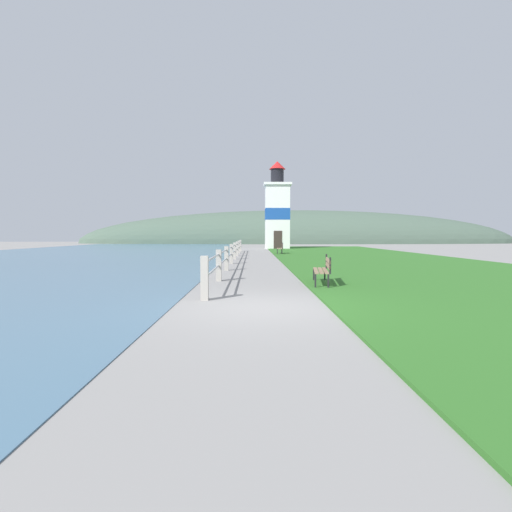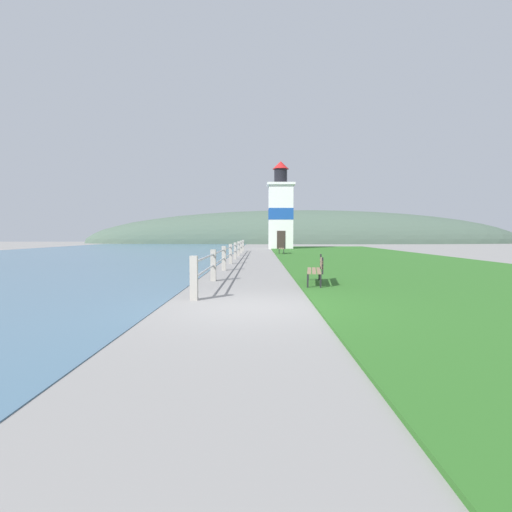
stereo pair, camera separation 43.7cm
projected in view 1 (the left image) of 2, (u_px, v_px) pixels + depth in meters
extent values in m
plane|color=gray|center=(261.00, 308.00, 8.70)|extent=(160.00, 160.00, 0.00)
cube|color=#2D6623|center=(370.00, 259.00, 25.89)|extent=(12.00, 51.48, 0.06)
cube|color=#476B84|center=(40.00, 259.00, 25.72)|extent=(24.00, 82.37, 0.01)
cube|color=#A8A399|center=(205.00, 278.00, 9.66)|extent=(0.18, 0.18, 1.08)
cube|color=#A8A399|center=(219.00, 265.00, 13.67)|extent=(0.18, 0.18, 1.08)
cube|color=#A8A399|center=(226.00, 258.00, 17.69)|extent=(0.18, 0.18, 1.08)
cube|color=#A8A399|center=(231.00, 254.00, 21.71)|extent=(0.18, 0.18, 1.08)
cube|color=#A8A399|center=(235.00, 251.00, 25.73)|extent=(0.18, 0.18, 1.08)
cube|color=#A8A399|center=(237.00, 249.00, 29.75)|extent=(0.18, 0.18, 1.08)
cube|color=#A8A399|center=(239.00, 247.00, 33.77)|extent=(0.18, 0.18, 1.08)
cube|color=#A8A399|center=(240.00, 246.00, 37.79)|extent=(0.18, 0.18, 1.08)
cylinder|color=#B2B2B7|center=(233.00, 246.00, 23.70)|extent=(0.06, 28.17, 0.06)
cylinder|color=#B2B2B7|center=(233.00, 252.00, 23.72)|extent=(0.06, 28.17, 0.06)
cube|color=#846B51|center=(316.00, 270.00, 12.52)|extent=(0.36, 1.97, 0.04)
cube|color=#846B51|center=(320.00, 270.00, 12.50)|extent=(0.36, 1.97, 0.04)
cube|color=#846B51|center=(325.00, 270.00, 12.49)|extent=(0.36, 1.97, 0.04)
cube|color=#846B51|center=(328.00, 260.00, 12.46)|extent=(0.30, 1.96, 0.11)
cube|color=#846B51|center=(328.00, 265.00, 12.47)|extent=(0.30, 1.96, 0.11)
cube|color=black|center=(315.00, 282.00, 11.59)|extent=(0.06, 0.06, 0.45)
cube|color=black|center=(314.00, 275.00, 13.49)|extent=(0.06, 0.06, 0.45)
cube|color=black|center=(328.00, 282.00, 11.54)|extent=(0.06, 0.06, 0.45)
cube|color=black|center=(325.00, 275.00, 13.45)|extent=(0.06, 0.06, 0.45)
cube|color=black|center=(330.00, 266.00, 11.51)|extent=(0.06, 0.06, 0.49)
cube|color=black|center=(326.00, 261.00, 13.42)|extent=(0.06, 0.06, 0.49)
cube|color=#846B51|center=(278.00, 248.00, 32.29)|extent=(0.22, 1.82, 0.04)
cube|color=#846B51|center=(280.00, 248.00, 32.29)|extent=(0.22, 1.82, 0.04)
cube|color=#846B51|center=(281.00, 248.00, 32.28)|extent=(0.22, 1.82, 0.04)
cube|color=#846B51|center=(282.00, 244.00, 32.26)|extent=(0.16, 1.82, 0.11)
cube|color=#846B51|center=(282.00, 246.00, 32.27)|extent=(0.16, 1.82, 0.11)
cube|color=black|center=(277.00, 252.00, 31.43)|extent=(0.05, 0.05, 0.45)
cube|color=black|center=(277.00, 251.00, 33.19)|extent=(0.05, 0.05, 0.45)
cube|color=black|center=(282.00, 252.00, 31.41)|extent=(0.05, 0.05, 0.45)
cube|color=black|center=(282.00, 251.00, 33.17)|extent=(0.05, 0.05, 0.45)
cube|color=black|center=(283.00, 246.00, 31.38)|extent=(0.05, 0.05, 0.49)
cube|color=black|center=(282.00, 245.00, 33.15)|extent=(0.05, 0.05, 0.49)
cube|color=white|center=(277.00, 217.00, 44.46)|extent=(2.64, 2.64, 6.99)
cube|color=#194799|center=(277.00, 214.00, 44.44)|extent=(2.68, 2.68, 1.26)
cube|color=white|center=(277.00, 185.00, 44.26)|extent=(3.03, 3.03, 0.25)
cylinder|color=black|center=(277.00, 176.00, 44.21)|extent=(1.45, 1.45, 1.59)
cone|color=red|center=(277.00, 165.00, 44.14)|extent=(1.81, 1.81, 0.87)
cube|color=#332823|center=(278.00, 240.00, 43.25)|extent=(0.90, 0.06, 2.00)
ellipsoid|color=#475B4C|center=(297.00, 243.00, 72.99)|extent=(80.00, 16.00, 12.00)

